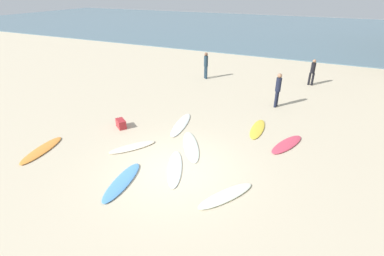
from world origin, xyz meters
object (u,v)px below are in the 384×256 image
Objects in this scene: surfboard_3 at (132,147)px; surfboard_6 at (181,125)px; beachgoer_near at (206,64)px; beach_cooler at (121,124)px; beachgoer_mid at (278,88)px; surfboard_0 at (175,168)px; surfboard_2 at (287,144)px; surfboard_7 at (226,196)px; surfboard_8 at (191,146)px; surfboard_4 at (42,150)px; surfboard_5 at (122,182)px; beachgoer_far at (313,71)px; surfboard_1 at (257,129)px.

surfboard_6 is (0.81, 2.70, -0.01)m from surfboard_3.
beach_cooler is (-0.51, -8.78, -0.82)m from beachgoer_near.
beachgoer_near is at bearing -111.43° from beachgoer_mid.
beach_cooler reaches higher than surfboard_0.
surfboard_2 is 1.15× the size of beachgoer_mid.
surfboard_7 is 3.26m from surfboard_8.
surfboard_4 is at bearing -32.40° from beachgoer_mid.
surfboard_3 is at bearing -39.71° from beach_cooler.
surfboard_6 reaches higher than surfboard_8.
surfboard_5 is at bearing -135.47° from surfboard_7.
beachgoer_mid reaches higher than surfboard_0.
surfboard_5 is 1.33× the size of beachgoer_far.
surfboard_3 is (-2.26, 0.55, 0.01)m from surfboard_0.
surfboard_2 and surfboard_5 have the same top height.
surfboard_1 is 3.54m from surfboard_6.
beach_cooler reaches higher than surfboard_2.
surfboard_5 is 0.87× the size of surfboard_6.
surfboard_6 is 4.33× the size of beach_cooler.
surfboard_2 is 7.36m from beach_cooler.
surfboard_2 is 1.16× the size of beachgoer_near.
surfboard_7 is 1.16× the size of beachgoer_near.
beachgoer_mid is at bearing -169.15° from beachgoer_near.
beachgoer_near is 6.97m from beachgoer_far.
beachgoer_mid is (4.40, 6.94, 1.00)m from surfboard_3.
surfboard_7 is (2.16, -0.64, 0.01)m from surfboard_0.
beach_cooler is (-1.56, 1.30, 0.15)m from surfboard_3.
beachgoer_near is (-6.67, 7.17, 0.98)m from surfboard_2.
beachgoer_far is at bearing 39.19° from surfboard_8.
surfboard_8 is (1.29, -1.60, -0.00)m from surfboard_6.
surfboard_2 is 4.28m from surfboard_7.
surfboard_7 is (3.60, -3.90, 0.01)m from surfboard_6.
surfboard_2 is at bearing 104.38° from surfboard_7.
surfboard_1 is 8.24m from beachgoer_near.
surfboard_5 is at bearing 82.49° from surfboard_6.
beach_cooler is at bearing -51.10° from surfboard_0.
surfboard_0 is at bearing 103.53° from surfboard_6.
surfboard_6 is 1.43× the size of beachgoer_near.
surfboard_8 is 1.39× the size of beachgoer_near.
surfboard_2 reaches higher than surfboard_1.
surfboard_2 is 3.52× the size of beach_cooler.
beachgoer_mid reaches higher than surfboard_8.
surfboard_6 is at bearing 96.87° from surfboard_8.
surfboard_2 is at bearing -86.81° from beachgoer_far.
beachgoer_mid is (-0.02, 8.13, 0.99)m from surfboard_7.
beach_cooler reaches higher than surfboard_6.
surfboard_5 is 1.22× the size of beachgoer_mid.
surfboard_2 is 1.09× the size of surfboard_3.
beachgoer_far reaches higher than surfboard_5.
surfboard_1 is 0.84× the size of surfboard_8.
beachgoer_near is at bearing -97.97° from surfboard_0.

